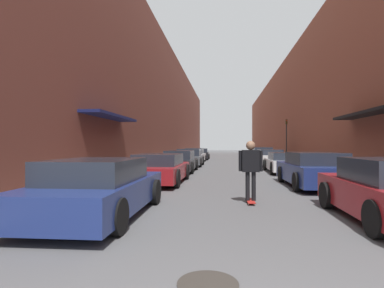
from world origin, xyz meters
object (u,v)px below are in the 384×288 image
parked_car_left_5 (200,154)px  traffic_light (286,136)px  parked_car_left_2 (180,162)px  parked_car_right_2 (284,163)px  parked_car_left_1 (160,169)px  manhole_cover (208,284)px  parked_car_right_3 (269,158)px  parked_car_right_4 (262,155)px  skateboarder (251,165)px  parked_car_left_4 (195,155)px  parked_car_left_0 (99,188)px  parked_car_right_1 (314,170)px  parked_car_left_3 (190,158)px

parked_car_left_5 → traffic_light: traffic_light is taller
parked_car_left_2 → parked_car_right_2: (6.09, 0.08, -0.03)m
parked_car_left_1 → manhole_cover: 9.25m
parked_car_right_3 → parked_car_right_4: (0.08, 5.20, 0.06)m
parked_car_left_2 → skateboarder: skateboarder is taller
parked_car_left_2 → manhole_cover: (2.45, -14.33, -0.60)m
parked_car_left_2 → parked_car_left_5: size_ratio=0.98×
parked_car_right_2 → manhole_cover: (-3.64, -14.41, -0.57)m
parked_car_left_5 → skateboarder: skateboarder is taller
manhole_cover → parked_car_right_4: bearing=81.6°
parked_car_left_4 → traffic_light: (8.49, 0.70, 1.85)m
parked_car_left_0 → parked_car_left_2: bearing=89.4°
parked_car_left_4 → parked_car_left_2: bearing=-89.4°
skateboarder → parked_car_right_1: bearing=52.8°
parked_car_left_2 → parked_car_left_5: bearing=90.1°
parked_car_right_4 → parked_car_left_1: bearing=-110.7°
parked_car_right_1 → parked_car_right_2: bearing=89.2°
parked_car_left_0 → parked_car_right_1: 8.15m
parked_car_left_2 → parked_car_right_2: bearing=0.8°
parked_car_left_5 → skateboarder: size_ratio=2.64×
parked_car_left_3 → parked_car_left_5: size_ratio=0.93×
parked_car_left_3 → traffic_light: size_ratio=1.07×
skateboarder → parked_car_left_4: bearing=100.0°
parked_car_left_2 → parked_car_right_1: size_ratio=0.97×
parked_car_right_1 → skateboarder: bearing=-127.2°
parked_car_right_3 → parked_car_left_1: bearing=-118.5°
parked_car_right_4 → parked_car_right_1: bearing=-90.6°
parked_car_left_4 → parked_car_left_1: bearing=-89.8°
parked_car_right_3 → manhole_cover: (-3.66, -20.18, -0.61)m
parked_car_left_0 → parked_car_left_3: (0.12, 16.41, 0.02)m
parked_car_left_1 → parked_car_left_5: size_ratio=1.04×
parked_car_left_3 → manhole_cover: parked_car_left_3 is taller
skateboarder → manhole_cover: 5.07m
parked_car_left_2 → parked_car_right_2: parked_car_left_2 is taller
parked_car_right_3 → manhole_cover: parked_car_right_3 is taller
parked_car_right_4 → skateboarder: skateboarder is taller
skateboarder → parked_car_right_2: bearing=73.9°
parked_car_right_1 → traffic_light: traffic_light is taller
parked_car_left_3 → parked_car_right_3: (6.11, 0.76, -0.01)m
parked_car_left_0 → parked_car_right_4: bearing=74.2°
parked_car_left_1 → parked_car_right_2: bearing=42.0°
parked_car_left_4 → parked_car_right_1: parked_car_left_4 is taller
manhole_cover → parked_car_right_3: bearing=79.7°
parked_car_left_3 → parked_car_left_5: parked_car_left_3 is taller
parked_car_left_1 → traffic_light: (8.43, 16.30, 1.89)m
parked_car_left_0 → parked_car_left_4: bearing=89.9°
parked_car_left_3 → parked_car_right_1: size_ratio=0.92×
skateboarder → manhole_cover: bearing=-100.4°
parked_car_left_0 → parked_car_right_3: (6.23, 17.17, 0.00)m
parked_car_left_1 → parked_car_left_3: (0.03, 10.53, 0.03)m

